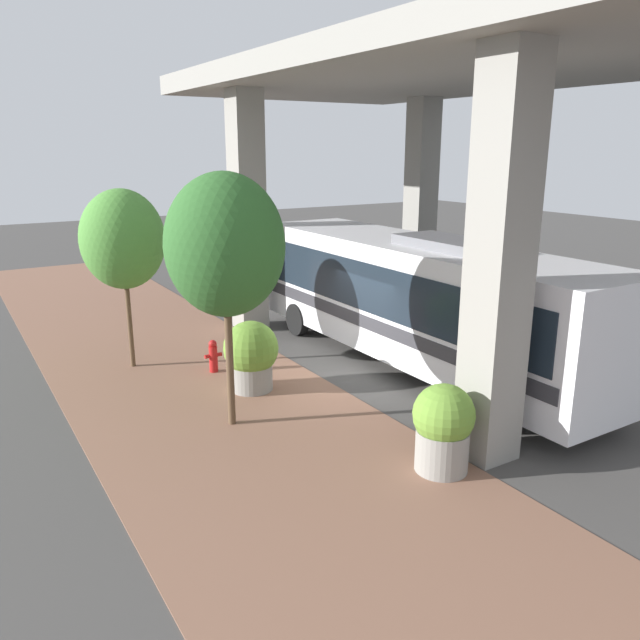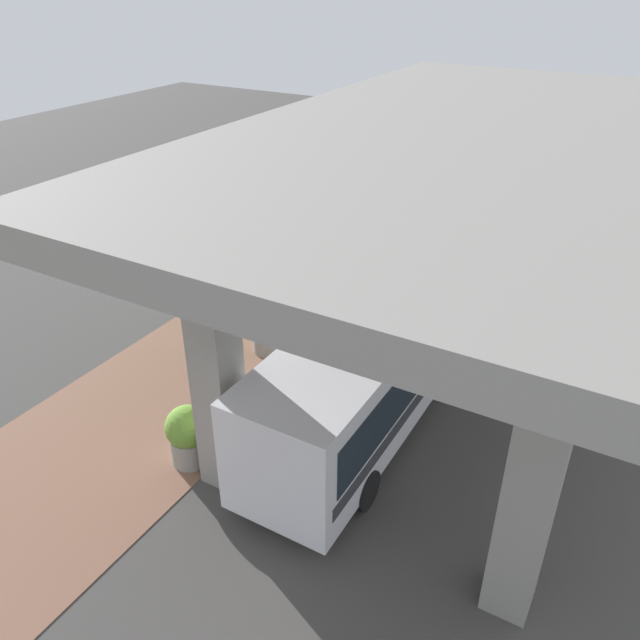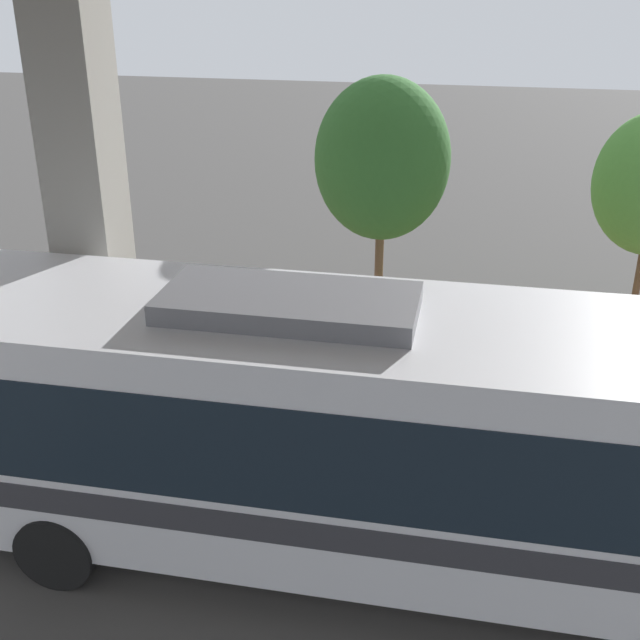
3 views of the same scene
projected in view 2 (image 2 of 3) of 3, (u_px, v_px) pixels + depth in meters
ground_plane at (314, 369)px, 19.62m from camera, size 80.00×80.00×0.00m
sidewalk_strip at (237, 344)px, 20.91m from camera, size 6.00×40.00×0.02m
overpass at (461, 171)px, 14.44m from camera, size 9.40×18.29×7.97m
bus at (387, 347)px, 17.13m from camera, size 2.82×11.71×3.56m
fire_hydrant at (287, 315)px, 21.70m from camera, size 0.46×0.22×0.88m
planter_front at (188, 434)px, 15.59m from camera, size 1.12×1.12×1.66m
planter_middle at (268, 327)px, 20.11m from camera, size 1.32×1.32×1.72m
street_tree_near at (199, 253)px, 18.04m from camera, size 2.38×2.38×5.25m
street_tree_far at (269, 213)px, 22.11m from camera, size 2.12×2.12×4.69m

